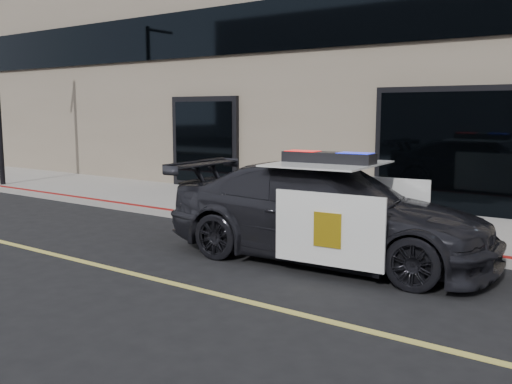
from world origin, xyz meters
The scene contains 4 objects.
ground centered at (0.00, 0.00, 0.00)m, with size 120.00×120.00×0.00m, color black.
sidewalk_n centered at (0.00, 5.25, 0.07)m, with size 60.00×3.50×0.15m, color gray.
police_car centered at (-1.49, 2.38, 0.77)m, with size 2.95×5.58×1.72m.
fire_hydrant centered at (-4.01, 4.29, 0.56)m, with size 0.40×0.55×0.88m.
Camera 1 is at (2.78, -5.45, 2.36)m, focal length 40.00 mm.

